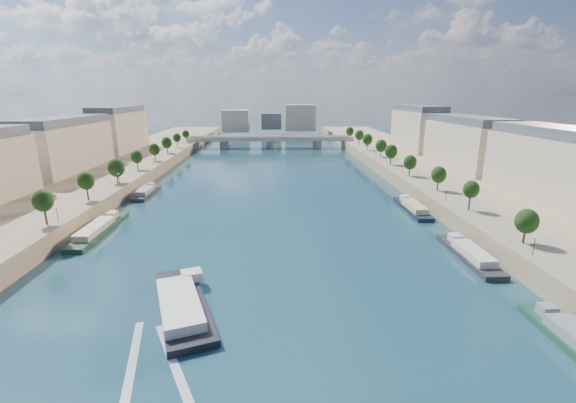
{
  "coord_description": "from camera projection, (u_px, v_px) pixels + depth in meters",
  "views": [
    {
      "loc": [
        1.46,
        -23.46,
        35.79
      ],
      "look_at": [
        5.68,
        86.67,
        5.0
      ],
      "focal_mm": 24.0,
      "sensor_mm": 36.0,
      "label": 1
    }
  ],
  "objects": [
    {
      "name": "ground",
      "position": [
        269.0,
        205.0,
        128.4
      ],
      "size": [
        700.0,
        700.0,
        0.0
      ],
      "primitive_type": "plane",
      "color": "#0E2B3E",
      "rests_on": "ground"
    },
    {
      "name": "quay_left",
      "position": [
        48.0,
        200.0,
        125.07
      ],
      "size": [
        44.0,
        520.0,
        5.0
      ],
      "primitive_type": "cube",
      "color": "#9E8460",
      "rests_on": "ground"
    },
    {
      "name": "quay_right",
      "position": [
        482.0,
        196.0,
        130.38
      ],
      "size": [
        44.0,
        520.0,
        5.0
      ],
      "primitive_type": "cube",
      "color": "#9E8460",
      "rests_on": "ground"
    },
    {
      "name": "pave_left",
      "position": [
        94.0,
        192.0,
        124.94
      ],
      "size": [
        14.0,
        520.0,
        0.1
      ],
      "primitive_type": "cube",
      "color": "gray",
      "rests_on": "quay_left"
    },
    {
      "name": "pave_right",
      "position": [
        439.0,
        189.0,
        129.14
      ],
      "size": [
        14.0,
        520.0,
        0.1
      ],
      "primitive_type": "cube",
      "color": "gray",
      "rests_on": "quay_right"
    },
    {
      "name": "trees_left",
      "position": [
        101.0,
        175.0,
        125.47
      ],
      "size": [
        4.8,
        268.8,
        8.26
      ],
      "color": "#382B1E",
      "rests_on": "ground"
    },
    {
      "name": "trees_right",
      "position": [
        423.0,
        168.0,
        137.23
      ],
      "size": [
        4.8,
        268.8,
        8.26
      ],
      "color": "#382B1E",
      "rests_on": "ground"
    },
    {
      "name": "lamps_left",
      "position": [
        93.0,
        192.0,
        114.74
      ],
      "size": [
        0.36,
        200.36,
        4.28
      ],
      "color": "black",
      "rests_on": "ground"
    },
    {
      "name": "lamps_right",
      "position": [
        421.0,
        178.0,
        133.05
      ],
      "size": [
        0.36,
        200.36,
        4.28
      ],
      "color": "black",
      "rests_on": "ground"
    },
    {
      "name": "buildings_left",
      "position": [
        22.0,
        152.0,
        132.38
      ],
      "size": [
        16.0,
        226.0,
        23.2
      ],
      "color": "#C2B195",
      "rests_on": "ground"
    },
    {
      "name": "buildings_right",
      "position": [
        505.0,
        150.0,
        138.66
      ],
      "size": [
        16.0,
        226.0,
        23.2
      ],
      "color": "#C2B195",
      "rests_on": "ground"
    },
    {
      "name": "skyline",
      "position": [
        275.0,
        119.0,
        335.84
      ],
      "size": [
        79.0,
        42.0,
        22.0
      ],
      "color": "#C2B195",
      "rests_on": "ground"
    },
    {
      "name": "bridge",
      "position": [
        271.0,
        141.0,
        263.97
      ],
      "size": [
        112.0,
        12.0,
        8.15
      ],
      "color": "#C1B79E",
      "rests_on": "ground"
    },
    {
      "name": "tour_barge",
      "position": [
        182.0,
        304.0,
        66.22
      ],
      "size": [
        16.04,
        27.59,
        3.7
      ],
      "rotation": [
        0.0,
        0.0,
        0.34
      ],
      "color": "black",
      "rests_on": "ground"
    },
    {
      "name": "wake",
      "position": [
        154.0,
        377.0,
        50.48
      ],
      "size": [
        16.14,
        25.64,
        0.04
      ],
      "color": "silver",
      "rests_on": "ground"
    },
    {
      "name": "moored_barges_left",
      "position": [
        25.0,
        287.0,
        72.33
      ],
      "size": [
        5.0,
        158.2,
        3.6
      ],
      "color": "#1D2340",
      "rests_on": "ground"
    },
    {
      "name": "moored_barges_right",
      "position": [
        506.0,
        284.0,
        73.27
      ],
      "size": [
        5.0,
        126.75,
        3.6
      ],
      "color": "black",
      "rests_on": "ground"
    }
  ]
}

